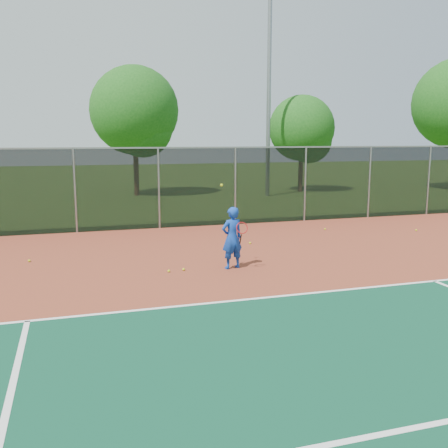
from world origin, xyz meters
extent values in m
cube|color=brown|center=(0.00, 2.00, 0.01)|extent=(30.00, 20.00, 0.02)
cube|color=white|center=(2.00, 3.00, 0.03)|extent=(22.00, 0.10, 0.00)
cube|color=black|center=(0.00, 12.00, 1.52)|extent=(30.00, 0.04, 3.00)
cube|color=gray|center=(0.00, 12.00, 3.02)|extent=(30.00, 0.06, 0.06)
imported|color=#113DA7|center=(-2.21, 5.56, 0.83)|extent=(0.66, 0.50, 1.61)
cylinder|color=black|center=(-2.06, 5.31, 0.84)|extent=(0.03, 0.15, 0.27)
torus|color=#A51414|center=(-2.06, 5.21, 1.14)|extent=(0.30, 0.13, 0.29)
sphere|color=#C0D018|center=(-2.46, 5.66, 2.19)|extent=(0.07, 0.07, 0.07)
sphere|color=#C0D018|center=(-3.86, 5.64, 0.06)|extent=(0.07, 0.07, 0.07)
sphere|color=#C0D018|center=(-0.72, 8.27, 0.06)|extent=(0.07, 0.07, 0.07)
sphere|color=#C0D018|center=(5.85, 8.62, 0.06)|extent=(0.07, 0.07, 0.07)
sphere|color=#C0D018|center=(-7.31, 7.81, 0.06)|extent=(0.07, 0.07, 0.07)
sphere|color=#C0D018|center=(2.78, 9.80, 0.06)|extent=(0.07, 0.07, 0.07)
sphere|color=#C0D018|center=(-3.47, 5.68, 0.06)|extent=(0.07, 0.07, 0.07)
cylinder|color=gray|center=(4.95, 20.93, 5.75)|extent=(0.24, 0.24, 11.51)
cylinder|color=#3D2516|center=(-2.41, 23.45, 1.44)|extent=(0.30, 0.30, 2.89)
sphere|color=#174D14|center=(-2.41, 23.45, 4.98)|extent=(5.14, 5.14, 5.14)
sphere|color=#174D14|center=(-2.01, 23.15, 4.01)|extent=(3.53, 3.53, 3.53)
cylinder|color=#3D2516|center=(7.95, 22.75, 1.16)|extent=(0.30, 0.30, 2.33)
sphere|color=#174D14|center=(7.95, 22.75, 4.01)|extent=(4.14, 4.14, 4.14)
sphere|color=#174D14|center=(8.35, 22.45, 3.23)|extent=(2.84, 2.84, 2.84)
camera|label=1|loc=(-6.08, -6.43, 3.35)|focal=40.00mm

